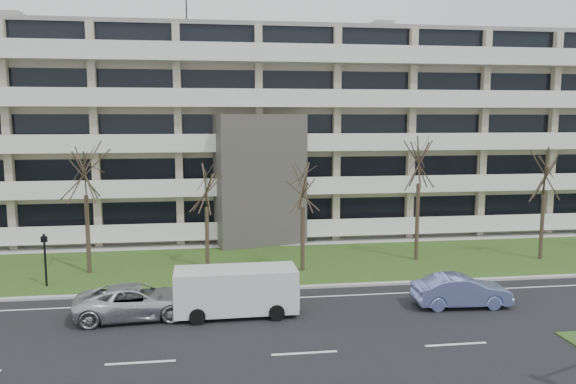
{
  "coord_description": "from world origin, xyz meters",
  "views": [
    {
      "loc": [
        -3.36,
        -19.8,
        8.78
      ],
      "look_at": [
        0.76,
        10.0,
        4.78
      ],
      "focal_mm": 35.0,
      "sensor_mm": 36.0,
      "label": 1
    }
  ],
  "objects": [
    {
      "name": "ground",
      "position": [
        0.0,
        0.0,
        0.0
      ],
      "size": [
        160.0,
        160.0,
        0.0
      ],
      "primitive_type": "plane",
      "color": "black",
      "rests_on": "ground"
    },
    {
      "name": "grass_verge",
      "position": [
        0.0,
        13.0,
        0.03
      ],
      "size": [
        90.0,
        10.0,
        0.06
      ],
      "primitive_type": "cube",
      "color": "#284717",
      "rests_on": "ground"
    },
    {
      "name": "curb",
      "position": [
        0.0,
        8.0,
        0.06
      ],
      "size": [
        90.0,
        0.35,
        0.12
      ],
      "primitive_type": "cube",
      "color": "#B2B2AD",
      "rests_on": "ground"
    },
    {
      "name": "sidewalk",
      "position": [
        0.0,
        18.5,
        0.04
      ],
      "size": [
        90.0,
        2.0,
        0.08
      ],
      "primitive_type": "cube",
      "color": "#B2B2AD",
      "rests_on": "ground"
    },
    {
      "name": "lane_edge_line",
      "position": [
        0.0,
        6.5,
        0.01
      ],
      "size": [
        90.0,
        0.12,
        0.01
      ],
      "primitive_type": "cube",
      "color": "white",
      "rests_on": "ground"
    },
    {
      "name": "apartment_building",
      "position": [
        -0.01,
        25.32,
        7.61
      ],
      "size": [
        60.5,
        15.1,
        18.75
      ],
      "color": "beige",
      "rests_on": "ground"
    },
    {
      "name": "silver_pickup",
      "position": [
        -6.74,
        4.79,
        0.73
      ],
      "size": [
        5.42,
        2.79,
        1.46
      ],
      "primitive_type": "imported",
      "rotation": [
        0.0,
        0.0,
        1.64
      ],
      "color": "silver",
      "rests_on": "ground"
    },
    {
      "name": "blue_sedan",
      "position": [
        8.15,
        4.22,
        0.74
      ],
      "size": [
        4.57,
        1.79,
        1.48
      ],
      "primitive_type": "imported",
      "rotation": [
        0.0,
        0.0,
        1.52
      ],
      "color": "#7E8CDB",
      "rests_on": "ground"
    },
    {
      "name": "white_van",
      "position": [
        -2.27,
        4.55,
        1.26
      ],
      "size": [
        5.47,
        2.3,
        2.11
      ],
      "rotation": [
        0.0,
        0.0,
        0.01
      ],
      "color": "silver",
      "rests_on": "ground"
    },
    {
      "name": "pedestrian_signal",
      "position": [
        -11.96,
        10.03,
        1.8
      ],
      "size": [
        0.32,
        0.29,
        2.83
      ],
      "rotation": [
        0.0,
        0.0,
        -0.36
      ],
      "color": "black",
      "rests_on": "ground"
    },
    {
      "name": "tree_2",
      "position": [
        -10.28,
        12.38,
        6.24
      ],
      "size": [
        4.01,
        4.01,
        8.02
      ],
      "color": "#382B21",
      "rests_on": "ground"
    },
    {
      "name": "tree_3",
      "position": [
        -3.64,
        12.56,
        5.03
      ],
      "size": [
        3.24,
        3.24,
        6.48
      ],
      "color": "#382B21",
      "rests_on": "ground"
    },
    {
      "name": "tree_4",
      "position": [
        1.78,
        11.25,
        5.17
      ],
      "size": [
        3.33,
        3.33,
        6.65
      ],
      "color": "#382B21",
      "rests_on": "ground"
    },
    {
      "name": "tree_5",
      "position": [
        9.15,
        12.68,
        6.66
      ],
      "size": [
        4.28,
        4.28,
        8.56
      ],
      "color": "#382B21",
      "rests_on": "ground"
    },
    {
      "name": "tree_6",
      "position": [
        16.87,
        11.8,
        5.61
      ],
      "size": [
        3.61,
        3.61,
        7.22
      ],
      "color": "#382B21",
      "rests_on": "ground"
    }
  ]
}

